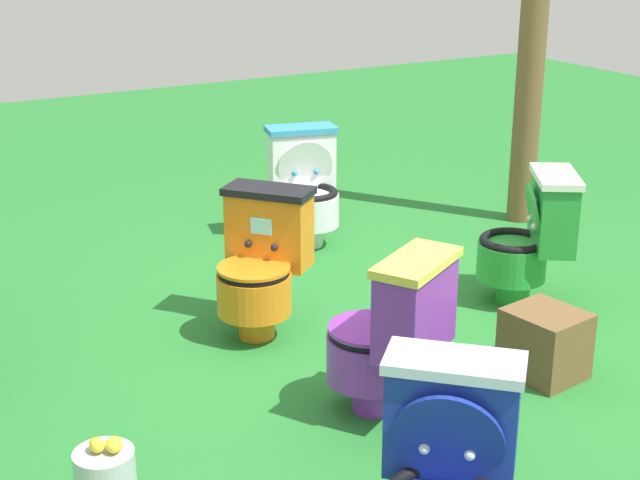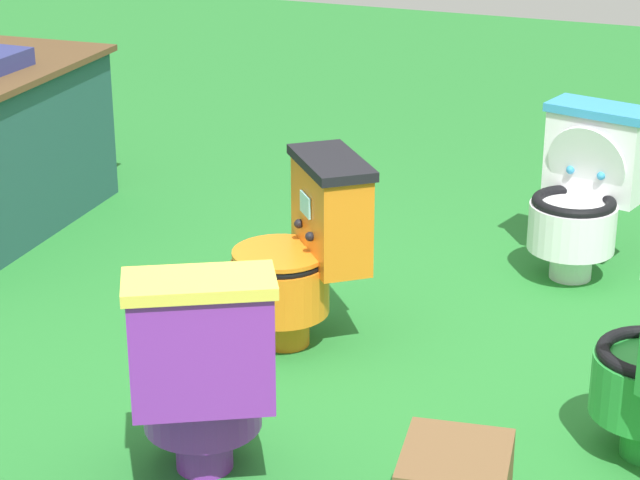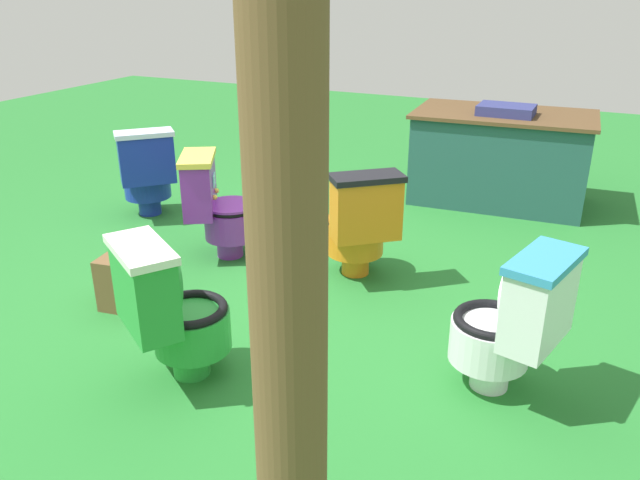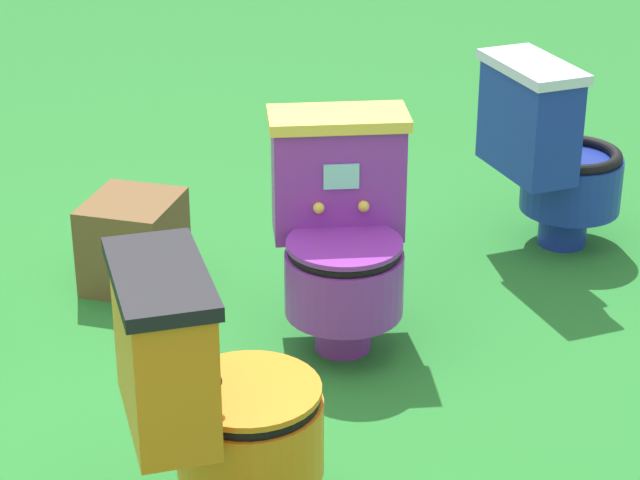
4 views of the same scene
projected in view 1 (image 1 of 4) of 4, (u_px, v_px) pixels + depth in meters
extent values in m
plane|color=#26752D|center=(379.00, 343.00, 4.70)|extent=(14.00, 14.00, 0.00)
cylinder|color=white|center=(309.00, 234.00, 6.02)|extent=(0.22, 0.22, 0.14)
cylinder|color=white|center=(310.00, 210.00, 5.94)|extent=(0.45, 0.45, 0.20)
torus|color=black|center=(309.00, 193.00, 5.90)|extent=(0.43, 0.43, 0.04)
cylinder|color=#338CBF|center=(310.00, 201.00, 5.92)|extent=(0.29, 0.29, 0.01)
cube|color=white|center=(301.00, 161.00, 6.03)|extent=(0.29, 0.44, 0.37)
cube|color=#338CBF|center=(301.00, 129.00, 5.97)|extent=(0.31, 0.47, 0.04)
cube|color=#8CE0E5|center=(305.00, 157.00, 5.93)|extent=(0.04, 0.11, 0.08)
cylinder|color=white|center=(305.00, 167.00, 5.95)|extent=(0.17, 0.36, 0.35)
sphere|color=#338CBF|center=(316.00, 172.00, 5.97)|extent=(0.04, 0.04, 0.04)
sphere|color=#338CBF|center=(295.00, 173.00, 5.94)|extent=(0.04, 0.04, 0.04)
cylinder|color=green|center=(513.00, 290.00, 5.16)|extent=(0.25, 0.25, 0.14)
cylinder|color=green|center=(511.00, 260.00, 5.10)|extent=(0.51, 0.51, 0.20)
torus|color=black|center=(513.00, 241.00, 5.06)|extent=(0.49, 0.49, 0.04)
cylinder|color=white|center=(512.00, 250.00, 5.08)|extent=(0.33, 0.33, 0.01)
cube|color=green|center=(553.00, 214.00, 5.00)|extent=(0.45, 0.38, 0.37)
cube|color=white|center=(556.00, 177.00, 4.93)|extent=(0.48, 0.42, 0.04)
cube|color=#8CE0E5|center=(534.00, 205.00, 4.99)|extent=(0.10, 0.07, 0.08)
cylinder|color=green|center=(534.00, 216.00, 5.01)|extent=(0.34, 0.27, 0.35)
sphere|color=white|center=(534.00, 227.00, 4.96)|extent=(0.04, 0.04, 0.04)
sphere|color=white|center=(530.00, 219.00, 5.09)|extent=(0.04, 0.04, 0.04)
cube|color=#192D9E|center=(452.00, 421.00, 3.01)|extent=(0.42, 0.43, 0.37)
cube|color=silver|center=(455.00, 363.00, 2.94)|extent=(0.46, 0.46, 0.04)
cube|color=#8CE0E5|center=(449.00, 423.00, 2.90)|extent=(0.08, 0.08, 0.08)
cylinder|color=#192D9E|center=(448.00, 441.00, 2.92)|extent=(0.31, 0.31, 0.35)
sphere|color=silver|center=(470.00, 455.00, 2.91)|extent=(0.04, 0.04, 0.04)
sphere|color=silver|center=(424.00, 449.00, 2.95)|extent=(0.04, 0.04, 0.04)
cylinder|color=purple|center=(374.00, 394.00, 4.06)|extent=(0.24, 0.24, 0.14)
cylinder|color=purple|center=(370.00, 357.00, 4.02)|extent=(0.50, 0.50, 0.20)
torus|color=black|center=(371.00, 333.00, 3.98)|extent=(0.48, 0.48, 0.04)
cylinder|color=#EACC4C|center=(370.00, 344.00, 4.00)|extent=(0.33, 0.33, 0.01)
cube|color=purple|center=(415.00, 309.00, 3.83)|extent=(0.37, 0.45, 0.37)
cube|color=#EACC4C|center=(417.00, 262.00, 3.76)|extent=(0.40, 0.48, 0.04)
cube|color=#8CE0E5|center=(393.00, 293.00, 3.86)|extent=(0.06, 0.10, 0.08)
cylinder|color=purple|center=(371.00, 328.00, 3.97)|extent=(0.49, 0.49, 0.02)
sphere|color=#EACC4C|center=(384.00, 321.00, 3.84)|extent=(0.04, 0.04, 0.04)
sphere|color=#EACC4C|center=(399.00, 309.00, 3.96)|extent=(0.04, 0.04, 0.04)
cylinder|color=orange|center=(257.00, 323.00, 4.75)|extent=(0.25, 0.25, 0.14)
cylinder|color=orange|center=(254.00, 293.00, 4.67)|extent=(0.52, 0.52, 0.20)
torus|color=black|center=(254.00, 272.00, 4.64)|extent=(0.50, 0.50, 0.04)
cylinder|color=black|center=(254.00, 282.00, 4.65)|extent=(0.34, 0.34, 0.01)
cube|color=orange|center=(269.00, 230.00, 4.76)|extent=(0.44, 0.41, 0.37)
cube|color=black|center=(269.00, 191.00, 4.69)|extent=(0.47, 0.44, 0.04)
cube|color=#8CE0E5|center=(261.00, 226.00, 4.65)|extent=(0.09, 0.08, 0.08)
cylinder|color=orange|center=(254.00, 268.00, 4.63)|extent=(0.51, 0.51, 0.02)
sphere|color=black|center=(274.00, 248.00, 4.66)|extent=(0.04, 0.04, 0.04)
sphere|color=black|center=(248.00, 244.00, 4.71)|extent=(0.04, 0.04, 0.04)
cylinder|color=brown|center=(532.00, 55.00, 6.16)|extent=(0.18, 0.18, 2.24)
cube|color=brown|center=(545.00, 344.00, 4.33)|extent=(0.37, 0.34, 0.31)
cylinder|color=#B7B7BF|center=(106.00, 479.00, 3.40)|extent=(0.22, 0.22, 0.22)
ellipsoid|color=yellow|center=(97.00, 445.00, 3.35)|extent=(0.07, 0.05, 0.05)
ellipsoid|color=yellow|center=(113.00, 445.00, 3.35)|extent=(0.07, 0.05, 0.05)
ellipsoid|color=yellow|center=(115.00, 444.00, 3.36)|extent=(0.07, 0.05, 0.05)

